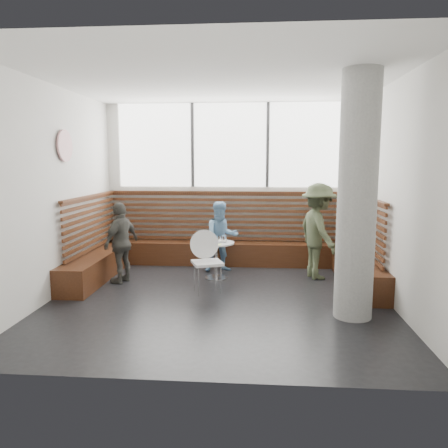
# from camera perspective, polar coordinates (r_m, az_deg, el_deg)

# --- Properties ---
(room) EXTENTS (5.00, 5.00, 3.20)m
(room) POSITION_cam_1_polar(r_m,az_deg,el_deg) (6.37, -0.71, 4.08)
(room) COLOR silver
(room) RESTS_ON ground
(booth) EXTENTS (5.00, 2.50, 1.44)m
(booth) POSITION_cam_1_polar(r_m,az_deg,el_deg) (8.29, 0.43, -3.30)
(booth) COLOR #391C0E
(booth) RESTS_ON ground
(concrete_column) EXTENTS (0.50, 0.50, 3.20)m
(concrete_column) POSITION_cam_1_polar(r_m,az_deg,el_deg) (5.88, 17.00, 3.36)
(concrete_column) COLOR gray
(concrete_column) RESTS_ON ground
(wall_art) EXTENTS (0.03, 0.50, 0.50)m
(wall_art) POSITION_cam_1_polar(r_m,az_deg,el_deg) (7.39, -20.08, 9.58)
(wall_art) COLOR white
(wall_art) RESTS_ON room
(cafe_table) EXTENTS (0.63, 0.63, 0.65)m
(cafe_table) POSITION_cam_1_polar(r_m,az_deg,el_deg) (7.69, -1.03, -3.75)
(cafe_table) COLOR silver
(cafe_table) RESTS_ON ground
(cafe_chair) EXTENTS (0.47, 0.46, 0.97)m
(cafe_chair) POSITION_cam_1_polar(r_m,az_deg,el_deg) (6.94, -2.13, -4.18)
(cafe_chair) COLOR white
(cafe_chair) RESTS_ON ground
(adult_man) EXTENTS (0.93, 1.23, 1.68)m
(adult_man) POSITION_cam_1_polar(r_m,az_deg,el_deg) (7.84, 12.21, -0.91)
(adult_man) COLOR #444E34
(adult_man) RESTS_ON ground
(child_back) EXTENTS (0.76, 0.67, 1.32)m
(child_back) POSITION_cam_1_polar(r_m,az_deg,el_deg) (8.17, -0.34, -1.67)
(child_back) COLOR #73A1C7
(child_back) RESTS_ON ground
(child_left) EXTENTS (0.61, 0.87, 1.38)m
(child_left) POSITION_cam_1_polar(r_m,az_deg,el_deg) (7.63, -13.25, -2.38)
(child_left) COLOR #494842
(child_left) RESTS_ON ground
(plate_near) EXTENTS (0.22, 0.22, 0.02)m
(plate_near) POSITION_cam_1_polar(r_m,az_deg,el_deg) (7.73, -2.03, -2.24)
(plate_near) COLOR white
(plate_near) RESTS_ON cafe_table
(plate_far) EXTENTS (0.18, 0.18, 0.01)m
(plate_far) POSITION_cam_1_polar(r_m,az_deg,el_deg) (7.80, -0.43, -2.14)
(plate_far) COLOR white
(plate_far) RESTS_ON cafe_table
(glass_left) EXTENTS (0.07, 0.07, 0.11)m
(glass_left) POSITION_cam_1_polar(r_m,az_deg,el_deg) (7.65, -2.37, -1.99)
(glass_left) COLOR white
(glass_left) RESTS_ON cafe_table
(glass_mid) EXTENTS (0.08, 0.08, 0.12)m
(glass_mid) POSITION_cam_1_polar(r_m,az_deg,el_deg) (7.60, -0.52, -2.01)
(glass_mid) COLOR white
(glass_mid) RESTS_ON cafe_table
(glass_right) EXTENTS (0.07, 0.07, 0.11)m
(glass_right) POSITION_cam_1_polar(r_m,az_deg,el_deg) (7.64, 0.09, -2.01)
(glass_right) COLOR white
(glass_right) RESTS_ON cafe_table
(menu_card) EXTENTS (0.22, 0.17, 0.00)m
(menu_card) POSITION_cam_1_polar(r_m,az_deg,el_deg) (7.45, -1.11, -2.68)
(menu_card) COLOR #A5C64C
(menu_card) RESTS_ON cafe_table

